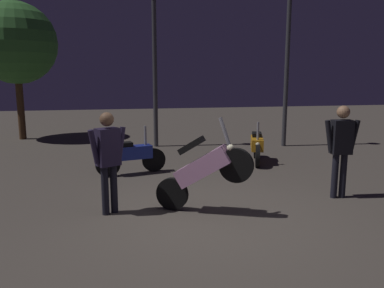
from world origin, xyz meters
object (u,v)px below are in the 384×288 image
object	(u,v)px
motorcycle_pink_foreground	(203,170)
motorcycle_blue_parked_right	(131,156)
streetlamp_far	(155,47)
person_rider_beside	(108,154)
motorcycle_orange_parked_left	(257,146)
streetlamp_near	(288,44)
person_bystander_far	(341,143)

from	to	relation	value
motorcycle_pink_foreground	motorcycle_blue_parked_right	world-z (taller)	motorcycle_pink_foreground
streetlamp_far	person_rider_beside	bearing A→B (deg)	-102.63
motorcycle_orange_parked_left	streetlamp_near	bearing A→B (deg)	158.65
person_rider_beside	streetlamp_far	bearing A→B (deg)	-41.26
motorcycle_blue_parked_right	streetlamp_far	distance (m)	4.41
streetlamp_near	streetlamp_far	size ratio (longest dim) A/B	1.04
motorcycle_orange_parked_left	person_bystander_far	size ratio (longest dim) A/B	0.93
person_bystander_far	streetlamp_near	bearing A→B (deg)	-6.60
motorcycle_orange_parked_left	person_bystander_far	distance (m)	3.20
motorcycle_pink_foreground	person_bystander_far	world-z (taller)	person_bystander_far
motorcycle_blue_parked_right	person_rider_beside	size ratio (longest dim) A/B	0.96
motorcycle_orange_parked_left	streetlamp_near	distance (m)	3.85
motorcycle_pink_foreground	motorcycle_orange_parked_left	world-z (taller)	motorcycle_pink_foreground
motorcycle_orange_parked_left	person_rider_beside	world-z (taller)	person_rider_beside
person_bystander_far	motorcycle_orange_parked_left	bearing A→B (deg)	15.21
motorcycle_orange_parked_left	motorcycle_blue_parked_right	world-z (taller)	same
motorcycle_blue_parked_right	person_rider_beside	xyz separation A→B (m)	(-0.44, -2.55, 0.58)
motorcycle_orange_parked_left	motorcycle_blue_parked_right	size ratio (longest dim) A/B	0.99
person_rider_beside	streetlamp_near	size ratio (longest dim) A/B	0.33
motorcycle_blue_parked_right	streetlamp_far	bearing A→B (deg)	60.52
person_rider_beside	streetlamp_near	distance (m)	7.84
motorcycle_orange_parked_left	person_rider_beside	distance (m)	4.92
person_rider_beside	streetlamp_near	bearing A→B (deg)	-74.46
motorcycle_pink_foreground	motorcycle_orange_parked_left	bearing A→B (deg)	86.04
motorcycle_orange_parked_left	person_rider_beside	bearing A→B (deg)	-31.91
person_bystander_far	streetlamp_far	world-z (taller)	streetlamp_far
motorcycle_blue_parked_right	person_rider_beside	distance (m)	2.65
person_rider_beside	motorcycle_orange_parked_left	bearing A→B (deg)	-78.17
person_bystander_far	streetlamp_far	xyz separation A→B (m)	(-2.88, 5.87, 2.08)
motorcycle_orange_parked_left	streetlamp_far	distance (m)	4.53
motorcycle_blue_parked_right	person_rider_beside	bearing A→B (deg)	-114.37
person_rider_beside	person_bystander_far	size ratio (longest dim) A/B	0.98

